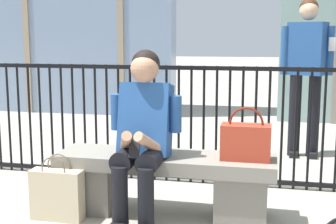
{
  "coord_description": "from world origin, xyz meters",
  "views": [
    {
      "loc": [
        0.74,
        -3.2,
        1.29
      ],
      "look_at": [
        0.0,
        0.1,
        0.75
      ],
      "focal_mm": 49.47,
      "sensor_mm": 36.0,
      "label": 1
    }
  ],
  "objects_px": {
    "shopping_bag": "(57,194)",
    "bystander_at_railing": "(306,65)",
    "handbag_on_bench": "(246,141)",
    "seated_person_with_phone": "(142,130)",
    "stone_bench": "(165,178)"
  },
  "relations": [
    {
      "from": "shopping_bag",
      "to": "bystander_at_railing",
      "type": "relative_size",
      "value": 0.28
    },
    {
      "from": "handbag_on_bench",
      "to": "shopping_bag",
      "type": "xyz_separation_m",
      "value": [
        -1.31,
        -0.27,
        -0.39
      ]
    },
    {
      "from": "bystander_at_railing",
      "to": "seated_person_with_phone",
      "type": "bearing_deg",
      "value": -120.1
    },
    {
      "from": "stone_bench",
      "to": "shopping_bag",
      "type": "xyz_separation_m",
      "value": [
        -0.73,
        -0.28,
        -0.08
      ]
    },
    {
      "from": "shopping_bag",
      "to": "handbag_on_bench",
      "type": "bearing_deg",
      "value": 11.47
    },
    {
      "from": "seated_person_with_phone",
      "to": "bystander_at_railing",
      "type": "xyz_separation_m",
      "value": [
        1.24,
        2.14,
        0.35
      ]
    },
    {
      "from": "stone_bench",
      "to": "handbag_on_bench",
      "type": "distance_m",
      "value": 0.66
    },
    {
      "from": "stone_bench",
      "to": "seated_person_with_phone",
      "type": "height_order",
      "value": "seated_person_with_phone"
    },
    {
      "from": "stone_bench",
      "to": "bystander_at_railing",
      "type": "distance_m",
      "value": 2.41
    },
    {
      "from": "stone_bench",
      "to": "handbag_on_bench",
      "type": "height_order",
      "value": "handbag_on_bench"
    },
    {
      "from": "seated_person_with_phone",
      "to": "handbag_on_bench",
      "type": "height_order",
      "value": "seated_person_with_phone"
    },
    {
      "from": "stone_bench",
      "to": "shopping_bag",
      "type": "relative_size",
      "value": 3.38
    },
    {
      "from": "handbag_on_bench",
      "to": "bystander_at_railing",
      "type": "height_order",
      "value": "bystander_at_railing"
    },
    {
      "from": "handbag_on_bench",
      "to": "shopping_bag",
      "type": "relative_size",
      "value": 0.79
    },
    {
      "from": "seated_person_with_phone",
      "to": "shopping_bag",
      "type": "xyz_separation_m",
      "value": [
        -0.6,
        -0.15,
        -0.46
      ]
    }
  ]
}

